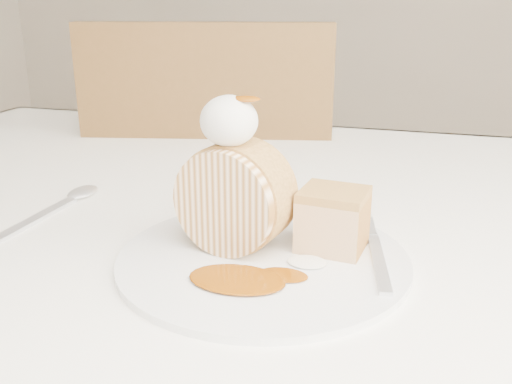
% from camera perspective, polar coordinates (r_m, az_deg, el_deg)
% --- Properties ---
extents(table, '(1.40, 0.90, 0.75)m').
position_cam_1_polar(table, '(0.74, 0.37, -7.43)').
color(table, white).
rests_on(table, ground).
extents(chair_far, '(0.54, 0.54, 0.95)m').
position_cam_1_polar(chair_far, '(1.21, -3.99, -2.83)').
color(chair_far, brown).
rests_on(chair_far, ground).
extents(plate, '(0.31, 0.31, 0.01)m').
position_cam_1_polar(plate, '(0.55, 0.71, -6.69)').
color(plate, white).
rests_on(plate, table).
extents(roulade_slice, '(0.11, 0.08, 0.10)m').
position_cam_1_polar(roulade_slice, '(0.55, -2.17, -0.55)').
color(roulade_slice, beige).
rests_on(roulade_slice, plate).
extents(cake_chunk, '(0.07, 0.06, 0.05)m').
position_cam_1_polar(cake_chunk, '(0.56, 7.68, -3.11)').
color(cake_chunk, tan).
rests_on(cake_chunk, plate).
extents(whipped_cream, '(0.05, 0.05, 0.05)m').
position_cam_1_polar(whipped_cream, '(0.52, -2.72, 7.11)').
color(whipped_cream, silver).
rests_on(whipped_cream, roulade_slice).
extents(caramel_drizzle, '(0.03, 0.02, 0.01)m').
position_cam_1_polar(caramel_drizzle, '(0.52, -1.02, 9.96)').
color(caramel_drizzle, '#7C3A05').
rests_on(caramel_drizzle, whipped_cream).
extents(caramel_pool, '(0.09, 0.07, 0.00)m').
position_cam_1_polar(caramel_pool, '(0.50, -1.92, -8.70)').
color(caramel_pool, '#7C3A05').
rests_on(caramel_pool, plate).
extents(fork, '(0.05, 0.17, 0.00)m').
position_cam_1_polar(fork, '(0.54, 12.20, -6.92)').
color(fork, silver).
rests_on(fork, plate).
extents(spoon, '(0.03, 0.18, 0.00)m').
position_cam_1_polar(spoon, '(0.69, -21.42, -2.68)').
color(spoon, silver).
rests_on(spoon, table).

